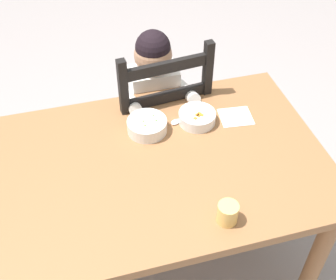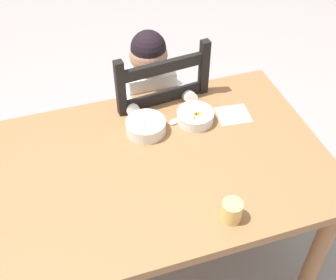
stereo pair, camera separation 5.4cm
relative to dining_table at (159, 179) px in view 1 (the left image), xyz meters
name	(u,v)px [view 1 (the left image)]	position (x,y,z in m)	size (l,w,h in m)	color
ground_plane	(160,261)	(0.00, 0.00, -0.62)	(8.00, 8.00, 0.00)	#9B9190
dining_table	(159,179)	(0.00, 0.00, 0.00)	(1.29, 0.86, 0.72)	#95623C
dining_chair	(157,124)	(0.11, 0.48, -0.14)	(0.46, 0.46, 0.98)	black
child_figure	(156,97)	(0.11, 0.47, 0.03)	(0.32, 0.31, 0.98)	white
bowl_of_peas	(147,125)	(0.00, 0.18, 0.13)	(0.16, 0.16, 0.06)	white
bowl_of_carrots	(197,117)	(0.21, 0.18, 0.13)	(0.15, 0.15, 0.05)	white
spoon	(179,120)	(0.14, 0.21, 0.11)	(0.13, 0.08, 0.01)	silver
drinking_cup	(228,213)	(0.15, -0.32, 0.14)	(0.07, 0.07, 0.08)	#F1BF65
paper_napkin	(236,117)	(0.38, 0.16, 0.10)	(0.13, 0.12, 0.00)	white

